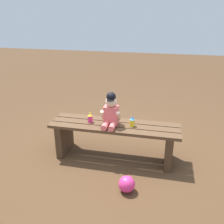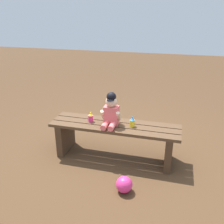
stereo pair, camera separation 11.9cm
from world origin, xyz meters
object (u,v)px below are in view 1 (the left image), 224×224
Objects in this scene: sippy_cup_right at (132,122)px; child_figure at (111,111)px; park_bench at (115,135)px; toy_ball at (127,184)px; sippy_cup_left at (90,118)px.

child_figure is at bearing -176.83° from sippy_cup_right.
park_bench is 12.62× the size of sippy_cup_right.
child_figure reaches higher than toy_ball.
child_figure is 0.86m from toy_ball.
park_bench is 0.29m from sippy_cup_right.
sippy_cup_left is at bearing -179.17° from park_bench.
park_bench is 0.33m from child_figure.
child_figure is (-0.04, -0.02, 0.32)m from park_bench.
sippy_cup_right is at bearing 3.17° from child_figure.
park_bench is 0.37m from sippy_cup_left.
child_figure is 0.28m from sippy_cup_right.
toy_ball is (0.26, -0.61, -0.22)m from park_bench.
sippy_cup_right is at bearing 0.00° from sippy_cup_left.
toy_ball is at bearing -67.01° from park_bench.
toy_ball is (0.04, -0.60, -0.43)m from sippy_cup_right.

